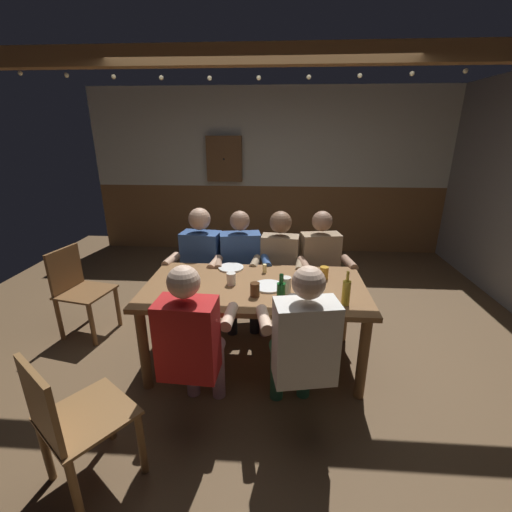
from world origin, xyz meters
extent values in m
plane|color=brown|center=(0.00, 0.00, 0.00)|extent=(7.11, 7.11, 0.00)
cube|color=beige|center=(0.00, 3.02, 1.84)|extent=(5.69, 0.12, 1.50)
cube|color=brown|center=(0.00, 3.02, 0.55)|extent=(5.69, 0.12, 1.09)
cube|color=brown|center=(0.00, 0.37, 2.52)|extent=(5.12, 0.14, 0.16)
cube|color=brown|center=(0.00, -0.16, 0.72)|extent=(1.83, 0.95, 0.04)
cylinder|color=brown|center=(-0.83, -0.55, 0.35)|extent=(0.08, 0.08, 0.70)
cylinder|color=brown|center=(0.83, -0.55, 0.35)|extent=(0.08, 0.08, 0.70)
cylinder|color=brown|center=(-0.83, 0.24, 0.35)|extent=(0.08, 0.08, 0.70)
cylinder|color=brown|center=(0.83, 0.24, 0.35)|extent=(0.08, 0.08, 0.70)
cube|color=#2D4C84|center=(-0.62, 0.62, 0.71)|extent=(0.42, 0.28, 0.50)
sphere|color=tan|center=(-0.62, 0.62, 1.10)|extent=(0.22, 0.22, 0.22)
cylinder|color=#B78493|center=(-0.53, 0.46, 0.48)|extent=(0.18, 0.42, 0.13)
cylinder|color=#B78493|center=(-0.74, 0.49, 0.48)|extent=(0.18, 0.42, 0.13)
cylinder|color=#B78493|center=(-0.55, 0.26, 0.21)|extent=(0.10, 0.10, 0.42)
cylinder|color=#B78493|center=(-0.77, 0.29, 0.21)|extent=(0.10, 0.10, 0.42)
cylinder|color=tan|center=(-0.42, 0.33, 0.74)|extent=(0.11, 0.29, 0.08)
cylinder|color=tan|center=(-0.87, 0.39, 0.74)|extent=(0.11, 0.29, 0.08)
cube|color=#2D4C84|center=(-0.21, 0.62, 0.71)|extent=(0.44, 0.28, 0.50)
sphere|color=#9E755B|center=(-0.21, 0.62, 1.09)|extent=(0.20, 0.20, 0.20)
cylinder|color=black|center=(-0.07, 0.50, 0.48)|extent=(0.20, 0.40, 0.13)
cylinder|color=black|center=(-0.29, 0.46, 0.48)|extent=(0.20, 0.40, 0.13)
cylinder|color=black|center=(-0.04, 0.31, 0.21)|extent=(0.10, 0.10, 0.42)
cylinder|color=black|center=(-0.26, 0.27, 0.21)|extent=(0.10, 0.10, 0.42)
cylinder|color=#2D4C84|center=(0.07, 0.42, 0.74)|extent=(0.13, 0.29, 0.08)
cylinder|color=#9E755B|center=(-0.39, 0.33, 0.74)|extent=(0.13, 0.29, 0.08)
cube|color=#997F60|center=(0.21, 0.62, 0.70)|extent=(0.39, 0.24, 0.48)
sphere|color=brown|center=(0.21, 0.62, 1.08)|extent=(0.22, 0.22, 0.22)
cylinder|color=#B78493|center=(0.29, 0.46, 0.48)|extent=(0.17, 0.42, 0.13)
cylinder|color=#B78493|center=(0.09, 0.48, 0.48)|extent=(0.17, 0.42, 0.13)
cylinder|color=#B78493|center=(0.27, 0.25, 0.21)|extent=(0.10, 0.10, 0.42)
cylinder|color=#B78493|center=(0.07, 0.28, 0.21)|extent=(0.10, 0.10, 0.42)
cylinder|color=#997F60|center=(0.40, 0.35, 0.73)|extent=(0.11, 0.29, 0.08)
cylinder|color=#997F60|center=(-0.04, 0.40, 0.73)|extent=(0.11, 0.29, 0.08)
cube|color=#997F60|center=(0.62, 0.62, 0.72)|extent=(0.41, 0.26, 0.51)
sphere|color=#9E755B|center=(0.62, 0.62, 1.10)|extent=(0.20, 0.20, 0.20)
cylinder|color=#6B2D66|center=(0.74, 0.50, 0.48)|extent=(0.19, 0.40, 0.13)
cylinder|color=#6B2D66|center=(0.54, 0.46, 0.48)|extent=(0.19, 0.40, 0.13)
cylinder|color=#6B2D66|center=(0.78, 0.30, 0.21)|extent=(0.10, 0.10, 0.42)
cylinder|color=#6B2D66|center=(0.57, 0.27, 0.21)|extent=(0.10, 0.10, 0.42)
cylinder|color=#9E755B|center=(0.88, 0.42, 0.74)|extent=(0.13, 0.29, 0.08)
cylinder|color=#9E755B|center=(0.44, 0.34, 0.74)|extent=(0.13, 0.29, 0.08)
cube|color=#AD1919|center=(-0.37, -0.93, 0.72)|extent=(0.38, 0.26, 0.52)
sphere|color=beige|center=(-0.37, -0.93, 1.11)|extent=(0.20, 0.20, 0.20)
cylinder|color=#B78493|center=(-0.46, -0.79, 0.48)|extent=(0.15, 0.39, 0.13)
cylinder|color=#B78493|center=(-0.26, -0.80, 0.48)|extent=(0.15, 0.39, 0.13)
cylinder|color=#B78493|center=(-0.45, -0.60, 0.21)|extent=(0.10, 0.10, 0.42)
cylinder|color=#B78493|center=(-0.25, -0.61, 0.21)|extent=(0.10, 0.10, 0.42)
cylinder|color=#AD1919|center=(-0.57, -0.66, 0.74)|extent=(0.09, 0.28, 0.08)
cylinder|color=beige|center=(-0.14, -0.69, 0.74)|extent=(0.09, 0.28, 0.08)
cube|color=silver|center=(0.37, -0.93, 0.73)|extent=(0.42, 0.28, 0.54)
sphere|color=beige|center=(0.37, -0.93, 1.12)|extent=(0.20, 0.20, 0.20)
cylinder|color=#33724C|center=(0.23, -0.80, 0.48)|extent=(0.20, 0.43, 0.13)
cylinder|color=#33724C|center=(0.44, -0.76, 0.48)|extent=(0.20, 0.43, 0.13)
cylinder|color=#33724C|center=(0.20, -0.60, 0.21)|extent=(0.10, 0.10, 0.42)
cylinder|color=#33724C|center=(0.40, -0.56, 0.21)|extent=(0.10, 0.10, 0.42)
cylinder|color=beige|center=(0.10, -0.73, 0.75)|extent=(0.13, 0.29, 0.08)
cylinder|color=beige|center=(0.54, -0.65, 0.75)|extent=(0.13, 0.29, 0.08)
cube|color=brown|center=(-0.85, -1.32, 0.45)|extent=(0.62, 0.62, 0.02)
cube|color=brown|center=(-0.97, -1.48, 0.67)|extent=(0.34, 0.26, 0.42)
cylinder|color=brown|center=(-0.89, -1.05, 0.22)|extent=(0.04, 0.04, 0.44)
cylinder|color=brown|center=(-0.59, -1.28, 0.22)|extent=(0.04, 0.04, 0.44)
cylinder|color=brown|center=(-1.12, -1.36, 0.22)|extent=(0.04, 0.04, 0.44)
cylinder|color=brown|center=(-0.81, -1.58, 0.22)|extent=(0.04, 0.04, 0.44)
cube|color=brown|center=(-1.70, 0.20, 0.45)|extent=(0.52, 0.52, 0.02)
cube|color=brown|center=(-1.89, 0.24, 0.67)|extent=(0.11, 0.39, 0.42)
cylinder|color=brown|center=(-1.47, 0.35, 0.22)|extent=(0.04, 0.04, 0.44)
cylinder|color=brown|center=(-1.55, -0.02, 0.22)|extent=(0.04, 0.04, 0.44)
cylinder|color=brown|center=(-1.84, 0.43, 0.22)|extent=(0.04, 0.04, 0.44)
cylinder|color=brown|center=(-1.92, 0.05, 0.22)|extent=(0.04, 0.04, 0.44)
cylinder|color=#F9E08C|center=(0.07, 0.12, 0.78)|extent=(0.04, 0.04, 0.08)
cylinder|color=white|center=(0.12, -0.18, 0.75)|extent=(0.25, 0.25, 0.01)
cylinder|color=white|center=(-0.25, 0.21, 0.75)|extent=(0.23, 0.23, 0.01)
cylinder|color=#195923|center=(0.22, -0.42, 0.81)|extent=(0.06, 0.06, 0.15)
cylinder|color=#195923|center=(0.22, -0.42, 0.92)|extent=(0.03, 0.03, 0.07)
cylinder|color=gold|center=(0.69, -0.45, 0.83)|extent=(0.06, 0.06, 0.19)
cylinder|color=gold|center=(0.69, -0.45, 0.96)|extent=(0.02, 0.02, 0.08)
cylinder|color=gold|center=(-0.51, -0.24, 0.80)|extent=(0.08, 0.08, 0.12)
cylinder|color=white|center=(0.25, -0.31, 0.81)|extent=(0.08, 0.08, 0.15)
cylinder|color=#4C2D19|center=(0.01, -0.35, 0.79)|extent=(0.07, 0.07, 0.11)
cylinder|color=white|center=(-0.20, -0.15, 0.79)|extent=(0.08, 0.08, 0.10)
cylinder|color=gold|center=(0.59, 0.02, 0.79)|extent=(0.07, 0.07, 0.11)
cylinder|color=white|center=(-0.51, -0.47, 0.81)|extent=(0.07, 0.07, 0.14)
cylinder|color=white|center=(0.30, -0.55, 0.80)|extent=(0.06, 0.06, 0.11)
cube|color=brown|center=(-0.70, 2.89, 1.53)|extent=(0.56, 0.12, 0.70)
sphere|color=black|center=(-0.70, 2.82, 1.53)|extent=(0.03, 0.03, 0.03)
sphere|color=#F9EAB2|center=(-1.99, 0.32, 2.40)|extent=(0.04, 0.04, 0.04)
sphere|color=#F9EAB2|center=(-1.59, 0.32, 2.38)|extent=(0.04, 0.04, 0.04)
sphere|color=#F9EAB2|center=(-1.19, 0.32, 2.36)|extent=(0.04, 0.04, 0.04)
sphere|color=#F9EAB2|center=(-0.80, 0.32, 2.35)|extent=(0.04, 0.04, 0.04)
sphere|color=#F9EAB2|center=(-0.40, 0.32, 2.35)|extent=(0.04, 0.04, 0.04)
sphere|color=#F9EAB2|center=(0.00, 0.32, 2.34)|extent=(0.04, 0.04, 0.04)
sphere|color=#F9EAB2|center=(0.40, 0.32, 2.35)|extent=(0.04, 0.04, 0.04)
sphere|color=#F9EAB2|center=(0.80, 0.32, 2.35)|extent=(0.04, 0.04, 0.04)
sphere|color=#F9EAB2|center=(1.19, 0.32, 2.36)|extent=(0.04, 0.04, 0.04)
sphere|color=#F9EAB2|center=(1.59, 0.32, 2.38)|extent=(0.04, 0.04, 0.04)
camera|label=1|loc=(0.19, -2.76, 1.94)|focal=24.30mm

